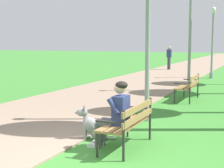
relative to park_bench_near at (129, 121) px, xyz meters
The scene contains 10 objects.
ground_plane 1.31m from the park_bench_near, 119.69° to the right, with size 120.00×120.00×0.00m, color #3D8433.
paved_path 23.16m from the park_bench_near, 97.65° to the left, with size 4.26×60.00×0.04m, color gray.
park_bench_near is the anchor object (origin of this frame).
park_bench_mid 5.61m from the park_bench_near, 90.76° to the left, with size 0.55×1.50×0.85m.
person_seated_on_near_bench 0.30m from the park_bench_near, 146.02° to the right, with size 0.74×0.49×1.25m.
dog_grey 0.88m from the park_bench_near, 165.95° to the left, with size 0.77×0.48×0.71m.
lamp_post_near 2.79m from the park_bench_near, 100.33° to the left, with size 0.24×0.24×4.09m.
lamp_post_mid 7.86m from the park_bench_near, 93.71° to the left, with size 0.24×0.24×4.35m.
lamp_post_far 13.23m from the park_bench_near, 91.80° to the left, with size 0.24×0.24×3.78m.
pedestrian_distant 18.00m from the park_bench_near, 102.61° to the left, with size 0.32×0.22×1.65m.
Camera 1 is at (2.81, -4.58, 1.94)m, focal length 54.36 mm.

